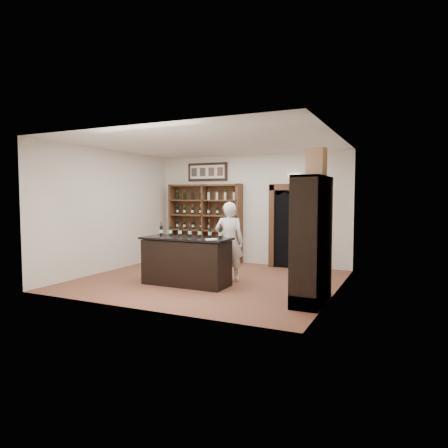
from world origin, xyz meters
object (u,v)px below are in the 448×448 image
(tasting_counter, at_px, (186,261))
(counter_bottle_0, at_px, (161,230))
(side_cabinet, at_px, (313,260))
(wine_shelf, at_px, (205,223))
(shopkeeper, at_px, (229,241))
(wine_crate, at_px, (316,162))

(tasting_counter, distance_m, counter_bottle_0, 0.96)
(tasting_counter, bearing_deg, side_cabinet, -6.28)
(wine_shelf, xyz_separation_m, tasting_counter, (1.10, -2.93, -0.61))
(counter_bottle_0, distance_m, shopkeeper, 1.51)
(side_cabinet, xyz_separation_m, shopkeeper, (-2.09, 1.07, 0.11))
(counter_bottle_0, height_order, shopkeeper, shopkeeper)
(wine_crate, bearing_deg, tasting_counter, -160.59)
(side_cabinet, distance_m, wine_crate, 1.70)
(counter_bottle_0, bearing_deg, shopkeeper, 24.56)
(wine_shelf, xyz_separation_m, side_cabinet, (3.82, -3.23, -0.35))
(wine_shelf, distance_m, shopkeeper, 2.79)
(shopkeeper, bearing_deg, side_cabinet, 137.66)
(tasting_counter, relative_size, wine_crate, 3.83)
(tasting_counter, relative_size, counter_bottle_0, 6.27)
(side_cabinet, height_order, shopkeeper, side_cabinet)
(wine_shelf, relative_size, tasting_counter, 1.17)
(counter_bottle_0, bearing_deg, wine_crate, -4.58)
(tasting_counter, xyz_separation_m, side_cabinet, (2.72, -0.30, 0.26))
(shopkeeper, bearing_deg, tasting_counter, 35.05)
(wine_shelf, xyz_separation_m, counter_bottle_0, (0.38, -2.79, 0.01))
(tasting_counter, bearing_deg, wine_shelf, 110.56)
(side_cabinet, bearing_deg, shopkeeper, 152.87)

